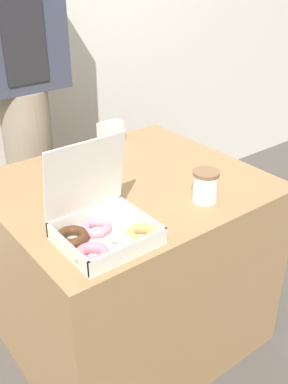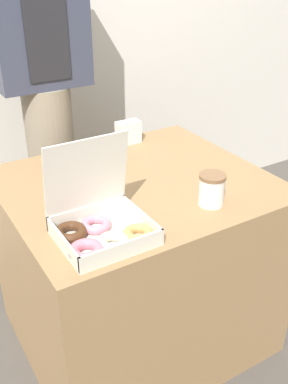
{
  "view_description": "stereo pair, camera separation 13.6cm",
  "coord_description": "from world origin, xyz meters",
  "px_view_note": "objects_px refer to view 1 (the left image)",
  "views": [
    {
      "loc": [
        -0.87,
        -1.23,
        1.56
      ],
      "look_at": [
        -0.14,
        -0.29,
        0.9
      ],
      "focal_mm": 42.0,
      "sensor_mm": 36.0,
      "label": 1
    },
    {
      "loc": [
        -0.76,
        -1.31,
        1.56
      ],
      "look_at": [
        -0.14,
        -0.29,
        0.9
      ],
      "focal_mm": 42.0,
      "sensor_mm": 36.0,
      "label": 2
    }
  ],
  "objects_px": {
    "donut_box": "(101,230)",
    "person_customer": "(22,93)",
    "coffee_cup": "(205,186)",
    "napkin_holder": "(110,133)"
  },
  "relations": [
    {
      "from": "donut_box",
      "to": "person_customer",
      "type": "height_order",
      "value": "person_customer"
    },
    {
      "from": "donut_box",
      "to": "coffee_cup",
      "type": "distance_m",
      "value": 0.42
    },
    {
      "from": "donut_box",
      "to": "person_customer",
      "type": "relative_size",
      "value": 0.16
    },
    {
      "from": "donut_box",
      "to": "coffee_cup",
      "type": "relative_size",
      "value": 2.64
    },
    {
      "from": "coffee_cup",
      "to": "napkin_holder",
      "type": "xyz_separation_m",
      "value": [
        0.03,
        0.63,
        -0.01
      ]
    },
    {
      "from": "donut_box",
      "to": "person_customer",
      "type": "distance_m",
      "value": 0.99
    },
    {
      "from": "person_customer",
      "to": "napkin_holder",
      "type": "bearing_deg",
      "value": -52.74
    },
    {
      "from": "coffee_cup",
      "to": "person_customer",
      "type": "xyz_separation_m",
      "value": [
        -0.22,
        0.96,
        0.15
      ]
    },
    {
      "from": "person_customer",
      "to": "coffee_cup",
      "type": "bearing_deg",
      "value": -76.89
    },
    {
      "from": "donut_box",
      "to": "napkin_holder",
      "type": "bearing_deg",
      "value": 53.95
    }
  ]
}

